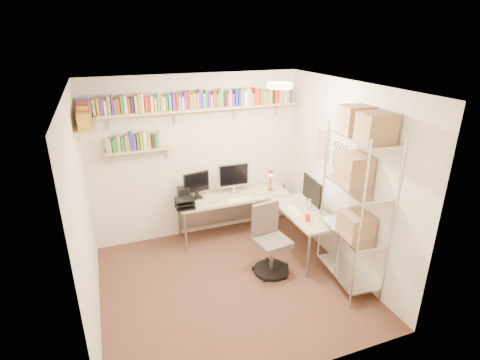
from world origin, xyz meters
The scene contains 6 objects.
ground centered at (0.00, 0.00, 0.00)m, with size 3.20×3.20×0.00m, color #3F281B.
room_shell centered at (0.00, 0.00, 1.55)m, with size 3.24×3.04×2.52m.
wall_shelves centered at (-0.40, 1.30, 2.03)m, with size 3.12×1.09×0.80m.
corner_desk centered at (0.56, 0.96, 0.67)m, with size 1.97×1.72×1.17m.
office_chair centered at (0.60, 0.10, 0.40)m, with size 0.50×0.51×0.95m.
wire_rack centered at (1.42, -0.49, 1.53)m, with size 0.51×0.92×2.27m.
Camera 1 is at (-1.30, -3.79, 3.05)m, focal length 28.00 mm.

